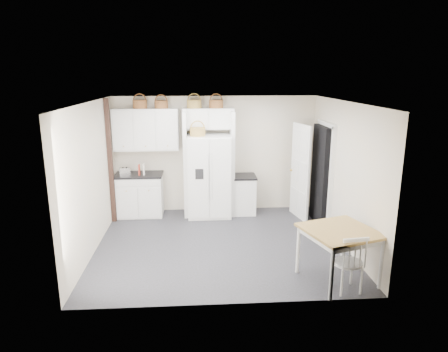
{
  "coord_description": "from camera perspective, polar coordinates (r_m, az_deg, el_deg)",
  "views": [
    {
      "loc": [
        -0.4,
        -6.85,
        3.06
      ],
      "look_at": [
        0.1,
        0.4,
        1.2
      ],
      "focal_mm": 32.0,
      "sensor_mm": 36.0,
      "label": 1
    }
  ],
  "objects": [
    {
      "name": "fridge_panel_left",
      "position": [
        8.77,
        -5.51,
        1.7
      ],
      "size": [
        0.08,
        0.6,
        2.3
      ],
      "primitive_type": "cube",
      "color": "white",
      "rests_on": "floor"
    },
    {
      "name": "basket_fridge_a",
      "position": [
        8.44,
        -3.79,
        6.32
      ],
      "size": [
        0.33,
        0.33,
        0.17
      ],
      "primitive_type": "cylinder",
      "color": "olive",
      "rests_on": "refrigerator"
    },
    {
      "name": "refrigerator",
      "position": [
        8.74,
        -2.14,
        0.02
      ],
      "size": [
        0.93,
        0.75,
        1.8
      ],
      "primitive_type": "cube",
      "color": "white",
      "rests_on": "floor"
    },
    {
      "name": "base_cab_left",
      "position": [
        9.04,
        -11.89,
        -2.73
      ],
      "size": [
        0.98,
        0.62,
        0.91
      ],
      "primitive_type": "cube",
      "color": "white",
      "rests_on": "floor"
    },
    {
      "name": "base_cab_right",
      "position": [
        9.01,
        2.9,
        -2.73
      ],
      "size": [
        0.47,
        0.57,
        0.83
      ],
      "primitive_type": "cube",
      "color": "white",
      "rests_on": "floor"
    },
    {
      "name": "counter_left",
      "position": [
        8.91,
        -12.05,
        0.19
      ],
      "size": [
        1.02,
        0.66,
        0.04
      ],
      "primitive_type": "cube",
      "color": "black",
      "rests_on": "base_cab_left"
    },
    {
      "name": "wall_right",
      "position": [
        7.56,
        16.75,
        0.26
      ],
      "size": [
        0.0,
        4.0,
        4.0
      ],
      "primitive_type": "plane",
      "rotation": [
        1.57,
        0.0,
        -1.57
      ],
      "color": "beige",
      "rests_on": "floor"
    },
    {
      "name": "toaster",
      "position": [
        8.87,
        -13.98,
        0.68
      ],
      "size": [
        0.25,
        0.18,
        0.16
      ],
      "primitive_type": "cube",
      "rotation": [
        0.0,
        0.0,
        0.24
      ],
      "color": "silver",
      "rests_on": "counter_left"
    },
    {
      "name": "ceiling",
      "position": [
        6.88,
        -0.57,
        10.51
      ],
      "size": [
        4.5,
        4.5,
        0.0
      ],
      "primitive_type": "plane",
      "color": "white",
      "rests_on": "wall_back"
    },
    {
      "name": "trim_post",
      "position": [
        8.58,
        -15.93,
        1.96
      ],
      "size": [
        0.09,
        0.09,
        2.6
      ],
      "primitive_type": "cube",
      "color": "black",
      "rests_on": "floor"
    },
    {
      "name": "wall_left",
      "position": [
        7.32,
        -18.43,
        -0.33
      ],
      "size": [
        0.0,
        4.0,
        4.0
      ],
      "primitive_type": "plane",
      "rotation": [
        1.57,
        0.0,
        1.57
      ],
      "color": "beige",
      "rests_on": "floor"
    },
    {
      "name": "counter_right",
      "position": [
        8.9,
        2.93,
        -0.06
      ],
      "size": [
        0.51,
        0.6,
        0.04
      ],
      "primitive_type": "cube",
      "color": "black",
      "rests_on": "base_cab_right"
    },
    {
      "name": "cookbook_cream",
      "position": [
        8.78,
        -11.38,
        0.94
      ],
      "size": [
        0.05,
        0.16,
        0.23
      ],
      "primitive_type": "cube",
      "rotation": [
        0.0,
        0.0,
        0.08
      ],
      "color": "silver",
      "rests_on": "counter_left"
    },
    {
      "name": "dining_table",
      "position": [
        6.38,
        16.01,
        -10.81
      ],
      "size": [
        1.24,
        1.24,
        0.82
      ],
      "primitive_type": "cube",
      "rotation": [
        0.0,
        0.0,
        0.31
      ],
      "color": "olive",
      "rests_on": "floor"
    },
    {
      "name": "basket_bridge_b",
      "position": [
        8.72,
        -1.13,
        10.25
      ],
      "size": [
        0.3,
        0.3,
        0.17
      ],
      "primitive_type": "cylinder",
      "color": "brown",
      "rests_on": "bridge_cabinet"
    },
    {
      "name": "basket_bridge_a",
      "position": [
        8.71,
        -4.28,
        10.21
      ],
      "size": [
        0.31,
        0.31,
        0.18
      ],
      "primitive_type": "cylinder",
      "color": "olive",
      "rests_on": "bridge_cabinet"
    },
    {
      "name": "windsor_chair",
      "position": [
        6.13,
        17.29,
        -11.77
      ],
      "size": [
        0.46,
        0.43,
        0.86
      ],
      "primitive_type": "cube",
      "rotation": [
        0.0,
        0.0,
        0.11
      ],
      "color": "white",
      "rests_on": "floor"
    },
    {
      "name": "door_slab",
      "position": [
        8.72,
        10.83,
        0.6
      ],
      "size": [
        0.21,
        0.79,
        2.05
      ],
      "primitive_type": "cube",
      "rotation": [
        0.0,
        0.0,
        -1.36
      ],
      "color": "white",
      "rests_on": "floor"
    },
    {
      "name": "bridge_cabinet",
      "position": [
        8.74,
        -2.26,
        8.2
      ],
      "size": [
        1.12,
        0.34,
        0.45
      ],
      "primitive_type": "cube",
      "color": "white",
      "rests_on": "wall_back"
    },
    {
      "name": "cookbook_red",
      "position": [
        8.8,
        -12.01,
        0.89
      ],
      "size": [
        0.04,
        0.15,
        0.22
      ],
      "primitive_type": "cube",
      "rotation": [
        0.0,
        0.0,
        0.05
      ],
      "color": "#A52D1C",
      "rests_on": "counter_left"
    },
    {
      "name": "doorway_void",
      "position": [
        8.51,
        13.73,
        0.09
      ],
      "size": [
        0.18,
        0.85,
        2.05
      ],
      "primitive_type": "cube",
      "color": "black",
      "rests_on": "floor"
    },
    {
      "name": "fridge_panel_right",
      "position": [
        8.8,
        1.15,
        1.81
      ],
      "size": [
        0.08,
        0.6,
        2.3
      ],
      "primitive_type": "cube",
      "color": "white",
      "rests_on": "floor"
    },
    {
      "name": "basket_upper_c",
      "position": [
        8.74,
        -8.96,
        10.06
      ],
      "size": [
        0.28,
        0.28,
        0.16
      ],
      "primitive_type": "cylinder",
      "color": "brown",
      "rests_on": "upper_cabinet"
    },
    {
      "name": "wall_back",
      "position": [
        9.04,
        -1.29,
        3.12
      ],
      "size": [
        4.5,
        0.0,
        4.5
      ],
      "primitive_type": "plane",
      "rotation": [
        1.57,
        0.0,
        0.0
      ],
      "color": "beige",
      "rests_on": "floor"
    },
    {
      "name": "basket_upper_b",
      "position": [
        8.79,
        -11.93,
        9.99
      ],
      "size": [
        0.3,
        0.3,
        0.18
      ],
      "primitive_type": "cylinder",
      "color": "brown",
      "rests_on": "upper_cabinet"
    },
    {
      "name": "floor",
      "position": [
        7.52,
        -0.52,
        -9.67
      ],
      "size": [
        4.5,
        4.5,
        0.0
      ],
      "primitive_type": "plane",
      "color": "#262629",
      "rests_on": "ground"
    },
    {
      "name": "upper_cabinet",
      "position": [
        8.83,
        -11.09,
        6.54
      ],
      "size": [
        1.4,
        0.34,
        0.9
      ],
      "primitive_type": "cube",
      "color": "white",
      "rests_on": "wall_back"
    }
  ]
}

